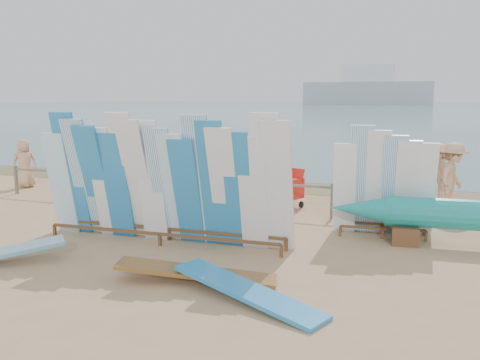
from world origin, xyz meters
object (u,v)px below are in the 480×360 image
at_px(stroller, 290,193).
at_px(beachgoer_10, 417,182).
at_px(main_surfboard_rack, 164,185).
at_px(beachgoer_6, 281,173).
at_px(beach_chair_left, 237,195).
at_px(beachgoer_0, 25,163).
at_px(beachgoer_extra_0, 453,178).
at_px(flat_board_d, 247,301).
at_px(beachgoer_5, 252,165).
at_px(vendor_table, 256,223).
at_px(beachgoer_9, 439,173).
at_px(side_surfboard_rack, 383,187).
at_px(beachgoer_3, 212,162).
at_px(flat_board_c, 197,281).
at_px(beachgoer_11, 112,160).
at_px(beach_chair_right, 266,195).
at_px(beachgoer_7, 353,172).
at_px(beachgoer_1, 110,168).

height_order(stroller, beachgoer_10, beachgoer_10).
bearing_deg(stroller, main_surfboard_rack, -89.94).
bearing_deg(beachgoer_6, beach_chair_left, -134.96).
height_order(beachgoer_0, beachgoer_extra_0, beachgoer_extra_0).
distance_m(flat_board_d, beachgoer_10, 7.60).
bearing_deg(beachgoer_10, beachgoer_5, 166.85).
bearing_deg(vendor_table, beachgoer_9, 72.19).
bearing_deg(beachgoer_6, flat_board_d, -45.30).
height_order(main_surfboard_rack, stroller, main_surfboard_rack).
relative_size(side_surfboard_rack, beachgoer_9, 1.43).
distance_m(stroller, beachgoer_3, 4.08).
height_order(flat_board_c, beachgoer_11, beachgoer_11).
xyz_separation_m(side_surfboard_rack, beachgoer_extra_0, (1.57, 2.85, -0.16)).
height_order(side_surfboard_rack, beachgoer_3, side_surfboard_rack).
bearing_deg(beach_chair_right, stroller, -18.43).
distance_m(side_surfboard_rack, stroller, 3.39).
bearing_deg(main_surfboard_rack, beachgoer_extra_0, 38.01).
height_order(main_surfboard_rack, vendor_table, main_surfboard_rack).
bearing_deg(stroller, beach_chair_left, -155.67).
xyz_separation_m(side_surfboard_rack, beachgoer_9, (1.29, 4.28, -0.24)).
distance_m(beachgoer_3, beachgoer_5, 1.64).
height_order(beachgoer_7, beachgoer_3, beachgoer_3).
bearing_deg(stroller, beachgoer_extra_0, 32.92).
relative_size(vendor_table, beachgoer_1, 0.68).
relative_size(vendor_table, beachgoer_extra_0, 0.57).
bearing_deg(vendor_table, beach_chair_left, 134.29).
height_order(vendor_table, beach_chair_right, vendor_table).
distance_m(flat_board_d, beachgoer_6, 6.85).
height_order(flat_board_d, flat_board_c, flat_board_d).
relative_size(beachgoer_0, beachgoer_10, 1.00).
relative_size(beach_chair_right, beachgoer_3, 0.54).
bearing_deg(beachgoer_7, flat_board_d, -121.63).
relative_size(beach_chair_right, beachgoer_0, 0.56).
height_order(main_surfboard_rack, beachgoer_3, main_surfboard_rack).
bearing_deg(beachgoer_7, beach_chair_left, -175.03).
relative_size(side_surfboard_rack, stroller, 2.28).
distance_m(beachgoer_6, beachgoer_11, 7.07).
bearing_deg(vendor_table, beachgoer_10, 67.71).
bearing_deg(flat_board_d, side_surfboard_rack, 1.54).
distance_m(main_surfboard_rack, beachgoer_1, 6.26).
relative_size(beachgoer_1, beachgoer_7, 0.95).
height_order(side_surfboard_rack, beachgoer_9, side_surfboard_rack).
bearing_deg(beach_chair_right, flat_board_c, -77.82).
distance_m(main_surfboard_rack, beachgoer_5, 6.06).
bearing_deg(stroller, beachgoer_1, -161.18).
distance_m(beach_chair_left, beachgoer_0, 7.79).
bearing_deg(beachgoer_0, beach_chair_right, 132.44).
height_order(beachgoer_0, beachgoer_10, beachgoer_10).
xyz_separation_m(beach_chair_left, beachgoer_9, (5.42, 2.25, 0.58)).
bearing_deg(beachgoer_5, flat_board_d, 5.38).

